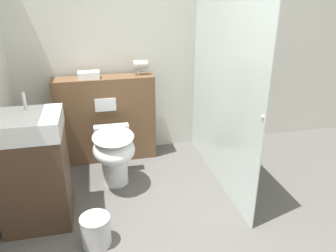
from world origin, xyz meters
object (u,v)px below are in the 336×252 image
object	(u,v)px
sink_vanity	(33,171)
waste_bin	(96,231)
toilet	(114,152)
hair_drier	(141,65)

from	to	relation	value
sink_vanity	waste_bin	world-z (taller)	sink_vanity
sink_vanity	waste_bin	xyz separation A→B (m)	(0.45, -0.40, -0.35)
toilet	hair_drier	xyz separation A→B (m)	(0.38, 0.62, 0.70)
hair_drier	waste_bin	xyz separation A→B (m)	(-0.59, -1.41, -0.94)
toilet	sink_vanity	bearing A→B (deg)	-148.94
sink_vanity	hair_drier	size ratio (longest dim) A/B	6.06
sink_vanity	hair_drier	world-z (taller)	hair_drier
toilet	sink_vanity	distance (m)	0.78
toilet	waste_bin	world-z (taller)	toilet
toilet	waste_bin	xyz separation A→B (m)	(-0.21, -0.79, -0.24)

